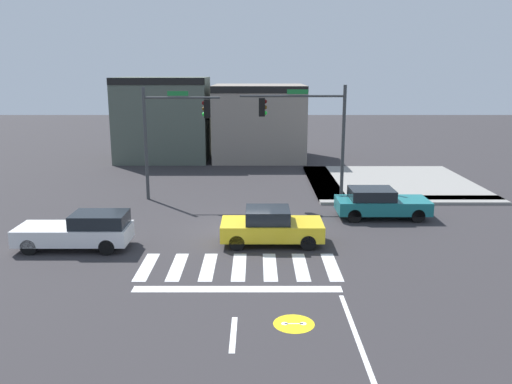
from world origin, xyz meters
The scene contains 10 objects.
ground_plane centered at (0.00, 0.00, 0.00)m, with size 120.00×120.00×0.00m, color #302D30.
crosswalk_near centered at (0.00, -4.50, 0.00)m, with size 7.17×2.77×0.01m.
bike_detector_marking centered at (1.67, -8.91, 0.00)m, with size 1.17×1.17×0.01m.
curb_corner_northeast centered at (8.49, 9.42, 0.07)m, with size 10.00×10.60×0.15m.
storefront_row centered at (-2.50, 19.00, 3.03)m, with size 14.36×6.81×6.34m.
traffic_signal_northwest centered at (-3.88, 5.74, 4.07)m, with size 4.10×0.32×6.04m.
traffic_signal_northeast centered at (3.34, 5.47, 4.21)m, with size 5.56×0.32×6.16m.
car_white centered at (-6.35, -2.45, 0.73)m, with size 4.41×1.74×1.45m.
car_teal centered at (6.52, 2.04, 0.72)m, with size 4.34×1.94×1.42m.
car_yellow centered at (1.22, -1.85, 0.73)m, with size 4.12×1.90×1.47m.
Camera 1 is at (0.61, -22.59, 6.98)m, focal length 37.35 mm.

